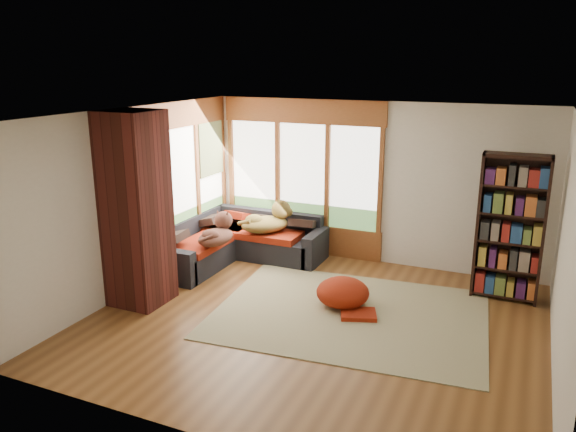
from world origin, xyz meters
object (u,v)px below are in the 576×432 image
Objects in this scene: pouf at (343,292)px; dog_brindle at (217,227)px; brick_chimney at (136,210)px; area_rug at (350,314)px; dog_tan at (269,215)px; sectional_sofa at (242,241)px; bookshelf at (510,228)px.

pouf is 2.25m from dog_brindle.
brick_chimney reaches higher than dog_brindle.
area_rug is 0.33m from pouf.
brick_chimney is 1.51m from dog_brindle.
dog_brindle is at bearing 169.86° from pouf.
area_rug is at bearing 15.23° from brick_chimney.
dog_tan is at bearing 68.41° from brick_chimney.
dog_brindle is (-0.03, -0.71, 0.44)m from sectional_sofa.
sectional_sofa is 0.65m from dog_tan.
area_rug is 2.49m from dog_tan.
dog_tan reaches higher than pouf.
brick_chimney is 1.18× the size of sectional_sofa.
brick_chimney is at bearing -155.13° from bookshelf.
bookshelf reaches higher than pouf.
brick_chimney is 2.43m from dog_tan.
brick_chimney reaches higher than sectional_sofa.
dog_tan is (0.43, 0.15, 0.46)m from sectional_sofa.
brick_chimney is at bearing -164.77° from area_rug.
sectional_sofa is 2.92× the size of dog_brindle.
pouf is at bearing -101.50° from dog_brindle.
sectional_sofa is at bearing -3.65° from dog_brindle.
sectional_sofa is 2.66m from area_rug.
brick_chimney is 0.76× the size of area_rug.
dog_tan is at bearing 23.63° from sectional_sofa.
pouf is (-0.17, 0.21, 0.20)m from area_rug.
dog_brindle is at bearing -169.52° from bookshelf.
sectional_sofa reaches higher than area_rug.
area_rug is at bearing -25.71° from sectional_sofa.
sectional_sofa is 2.39m from pouf.
dog_brindle is at bearing 165.67° from area_rug.
bookshelf is at bearing -44.54° from dog_tan.
sectional_sofa is at bearing 77.71° from brick_chimney.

